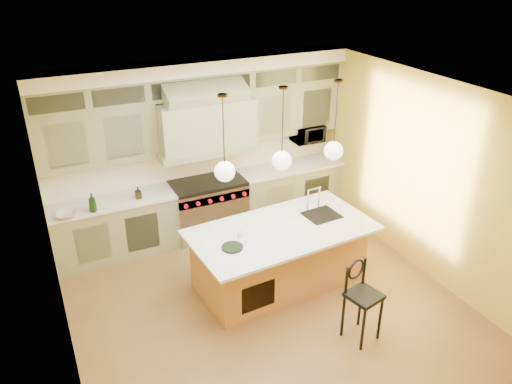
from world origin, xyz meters
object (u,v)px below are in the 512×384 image
kitchen_island (280,254)px  counter_stool (362,297)px  range (209,207)px  microwave (308,134)px

kitchen_island → counter_stool: size_ratio=2.45×
range → microwave: microwave is taller
range → kitchen_island: bearing=-77.1°
range → counter_stool: 3.30m
kitchen_island → counter_stool: kitchen_island is taller
range → microwave: bearing=3.1°
kitchen_island → microwave: bearing=46.9°
range → counter_stool: counter_stool is taller
microwave → range: bearing=-176.9°
range → kitchen_island: 1.82m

